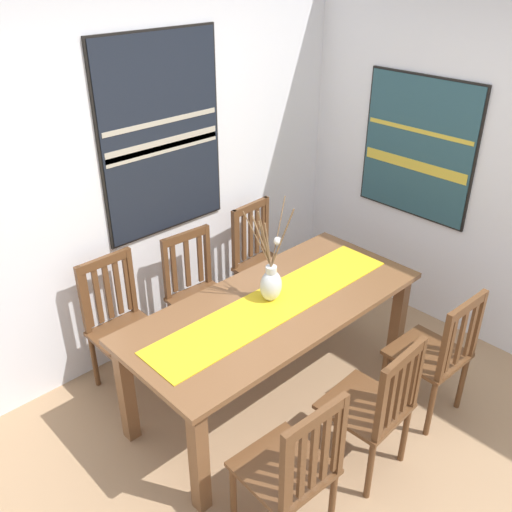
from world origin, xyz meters
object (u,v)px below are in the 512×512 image
object	(u,v)px
dining_table	(275,317)
painting_on_side_wall	(418,148)
chair_0	(375,405)
centerpiece_vase	(271,281)
chair_3	(293,468)
painting_on_back_wall	(161,137)
chair_1	(199,294)
chair_5	(262,260)
chair_2	(436,353)
chair_4	(121,324)

from	to	relation	value
dining_table	painting_on_side_wall	distance (m)	1.75
chair_0	painting_on_side_wall	world-z (taller)	painting_on_side_wall
centerpiece_vase	dining_table	bearing A→B (deg)	-105.36
centerpiece_vase	chair_3	distance (m)	1.15
chair_3	chair_0	bearing A→B (deg)	-1.23
painting_on_back_wall	painting_on_side_wall	world-z (taller)	painting_on_back_wall
chair_0	chair_1	bearing A→B (deg)	89.74
painting_on_back_wall	centerpiece_vase	bearing A→B (deg)	-88.48
painting_on_back_wall	chair_5	bearing A→B (deg)	-24.42
chair_1	chair_2	xyz separation A→B (m)	(0.65, -1.55, 0.00)
painting_on_side_wall	chair_0	bearing A→B (deg)	-151.03
chair_1	chair_3	bearing A→B (deg)	-112.79
chair_3	painting_on_back_wall	size ratio (longest dim) A/B	0.69
chair_0	painting_on_side_wall	distance (m)	2.05
dining_table	chair_0	world-z (taller)	chair_0
chair_3	painting_on_back_wall	bearing A→B (deg)	70.71
chair_1	chair_2	bearing A→B (deg)	-67.28
chair_1	chair_0	bearing A→B (deg)	-90.26
centerpiece_vase	chair_0	bearing A→B (deg)	-92.54
dining_table	painting_on_back_wall	world-z (taller)	painting_on_back_wall
chair_1	chair_3	distance (m)	1.68
chair_4	painting_on_side_wall	world-z (taller)	painting_on_side_wall
chair_1	chair_5	xyz separation A→B (m)	(0.66, 0.02, 0.02)
dining_table	chair_4	size ratio (longest dim) A/B	2.07
chair_1	painting_on_back_wall	size ratio (longest dim) A/B	0.68
chair_1	chair_4	bearing A→B (deg)	175.60
chair_3	chair_4	size ratio (longest dim) A/B	0.99
chair_2	chair_5	size ratio (longest dim) A/B	0.98
chair_2	chair_3	bearing A→B (deg)	179.97
centerpiece_vase	chair_5	xyz separation A→B (m)	(0.63, 0.73, -0.39)
chair_1	chair_5	size ratio (longest dim) A/B	0.98
chair_4	chair_0	bearing A→B (deg)	-69.19
painting_on_back_wall	chair_1	bearing A→B (deg)	-90.66
dining_table	painting_on_side_wall	size ratio (longest dim) A/B	1.84
dining_table	chair_2	distance (m)	1.03
dining_table	chair_2	world-z (taller)	chair_2
dining_table	painting_on_back_wall	bearing A→B (deg)	90.73
chair_0	chair_3	distance (m)	0.64
centerpiece_vase	chair_3	xyz separation A→B (m)	(-0.68, -0.84, -0.39)
centerpiece_vase	chair_2	bearing A→B (deg)	-53.81
chair_5	painting_on_back_wall	bearing A→B (deg)	155.58
dining_table	centerpiece_vase	xyz separation A→B (m)	(0.01, 0.05, 0.24)
painting_on_back_wall	chair_3	bearing A→B (deg)	-109.29
chair_3	centerpiece_vase	bearing A→B (deg)	51.07
chair_1	dining_table	bearing A→B (deg)	-88.68
chair_3	painting_on_side_wall	size ratio (longest dim) A/B	0.88
centerpiece_vase	painting_on_side_wall	size ratio (longest dim) A/B	0.60
chair_3	painting_on_side_wall	bearing A→B (deg)	21.32
chair_2	chair_3	size ratio (longest dim) A/B	0.98
chair_2	chair_4	distance (m)	2.04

